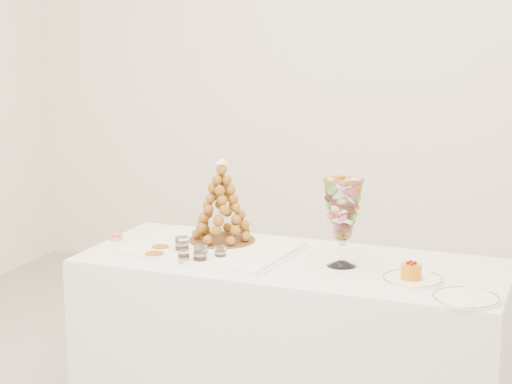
% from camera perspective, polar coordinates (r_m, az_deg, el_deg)
% --- Properties ---
extents(buffet_table, '(1.78, 0.72, 0.67)m').
position_cam_1_polar(buffet_table, '(3.68, 2.35, -9.59)').
color(buffet_table, white).
rests_on(buffet_table, ground).
extents(lace_tray, '(0.72, 0.57, 0.02)m').
position_cam_1_polar(lace_tray, '(3.70, -2.92, -3.78)').
color(lace_tray, white).
rests_on(lace_tray, buffet_table).
extents(macaron_vase, '(0.16, 0.16, 0.36)m').
position_cam_1_polar(macaron_vase, '(3.45, 5.80, -1.21)').
color(macaron_vase, white).
rests_on(macaron_vase, buffet_table).
extents(cake_plate, '(0.24, 0.24, 0.01)m').
position_cam_1_polar(cake_plate, '(3.35, 10.39, -5.75)').
color(cake_plate, white).
rests_on(cake_plate, buffet_table).
extents(spare_plate, '(0.24, 0.24, 0.01)m').
position_cam_1_polar(spare_plate, '(3.18, 13.82, -6.90)').
color(spare_plate, white).
rests_on(spare_plate, buffet_table).
extents(pink_tart, '(0.06, 0.06, 0.04)m').
position_cam_1_polar(pink_tart, '(3.92, -9.31, -2.95)').
color(pink_tart, tan).
rests_on(pink_tart, buffet_table).
extents(verrine_a, '(0.07, 0.07, 0.08)m').
position_cam_1_polar(verrine_a, '(3.64, -4.97, -3.60)').
color(verrine_a, white).
rests_on(verrine_a, buffet_table).
extents(verrine_b, '(0.05, 0.05, 0.06)m').
position_cam_1_polar(verrine_b, '(3.57, -3.63, -4.01)').
color(verrine_b, white).
rests_on(verrine_b, buffet_table).
extents(verrine_c, '(0.06, 0.06, 0.06)m').
position_cam_1_polar(verrine_c, '(3.54, -2.40, -4.14)').
color(verrine_c, white).
rests_on(verrine_c, buffet_table).
extents(verrine_d, '(0.06, 0.06, 0.06)m').
position_cam_1_polar(verrine_d, '(3.50, -4.84, -4.38)').
color(verrine_d, white).
rests_on(verrine_d, buffet_table).
extents(verrine_e, '(0.06, 0.06, 0.07)m').
position_cam_1_polar(verrine_e, '(3.49, -3.75, -4.30)').
color(verrine_e, white).
rests_on(verrine_e, buffet_table).
extents(ramekin_back, '(0.08, 0.08, 0.03)m').
position_cam_1_polar(ramekin_back, '(3.69, -6.40, -3.85)').
color(ramekin_back, white).
rests_on(ramekin_back, buffet_table).
extents(ramekin_front, '(0.09, 0.09, 0.03)m').
position_cam_1_polar(ramekin_front, '(3.59, -6.78, -4.32)').
color(ramekin_front, white).
rests_on(ramekin_front, buffet_table).
extents(croquembouche, '(0.30, 0.30, 0.36)m').
position_cam_1_polar(croquembouche, '(3.74, -2.30, -0.63)').
color(croquembouche, brown).
rests_on(croquembouche, lace_tray).
extents(mousse_cake, '(0.08, 0.08, 0.07)m').
position_cam_1_polar(mousse_cake, '(3.33, 10.30, -5.21)').
color(mousse_cake, orange).
rests_on(mousse_cake, cake_plate).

